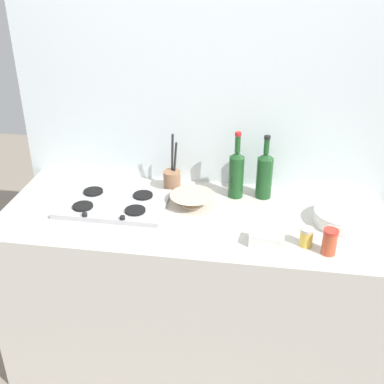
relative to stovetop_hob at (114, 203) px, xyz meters
name	(u,v)px	position (x,y,z in m)	size (l,w,h in m)	color
ground_plane	(192,355)	(0.39, -0.02, -0.91)	(6.00, 6.00, 0.00)	gray
counter_block	(192,291)	(0.39, -0.02, -0.46)	(1.80, 0.70, 0.90)	beige
backsplash_panel	(204,126)	(0.39, 0.36, 0.29)	(1.90, 0.06, 2.40)	silver
stovetop_hob	(114,203)	(0.00, 0.00, 0.00)	(0.51, 0.33, 0.04)	#B2B2B7
plate_stack	(343,217)	(1.07, 0.01, 0.02)	(0.26, 0.26, 0.06)	white
wine_bottle_leftmost	(264,174)	(0.71, 0.21, 0.11)	(0.08, 0.08, 0.32)	#19471E
wine_bottle_mid_left	(236,173)	(0.57, 0.19, 0.11)	(0.07, 0.07, 0.34)	#19471E
mixing_bowl	(192,200)	(0.37, 0.06, 0.02)	(0.22, 0.22, 0.06)	beige
butter_dish	(267,239)	(0.73, -0.22, 0.01)	(0.14, 0.08, 0.06)	white
utensil_crock	(172,179)	(0.25, 0.22, 0.05)	(0.09, 0.09, 0.31)	#996B4C
condiment_jar_front	(306,237)	(0.90, -0.20, 0.03)	(0.06, 0.06, 0.08)	gold
condiment_jar_rear	(330,242)	(0.98, -0.24, 0.04)	(0.06, 0.06, 0.11)	#C64C2D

